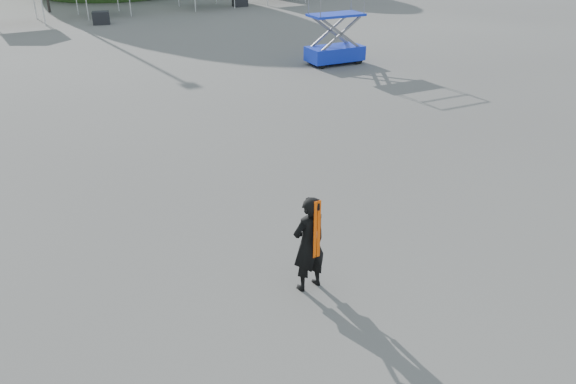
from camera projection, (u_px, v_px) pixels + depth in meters
ground at (230, 251)px, 10.33m from camera, size 120.00×120.00×0.00m
man at (309, 244)px, 8.96m from camera, size 0.63×0.43×1.67m
scissor_lift at (336, 27)px, 22.82m from camera, size 2.41×1.35×3.00m
crate_mid at (101, 18)px, 31.97m from camera, size 1.08×0.95×0.71m
crate_east at (240, 1)px, 38.39m from camera, size 1.01×0.83×0.72m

